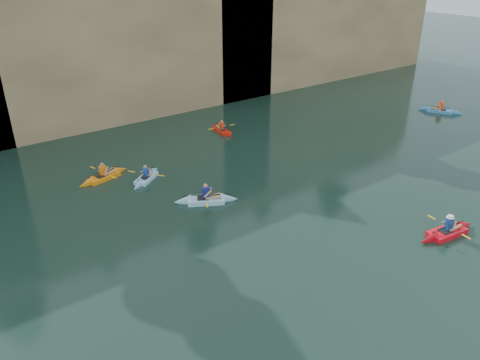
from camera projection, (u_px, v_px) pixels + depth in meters
ground at (341, 277)px, 18.05m from camera, size 160.00×160.00×0.00m
cliff at (68, 25)px, 37.20m from camera, size 70.00×16.00×12.00m
cliff_slab_center at (131, 39)px, 33.01m from camera, size 24.00×2.40×11.40m
cliff_slab_east at (330, 27)px, 43.90m from camera, size 26.00×2.40×9.84m
sea_cave_center at (57, 113)px, 31.19m from camera, size 3.50×1.00×3.20m
sea_cave_east at (229, 74)px, 38.28m from camera, size 5.00×1.00×4.50m
main_kayaker at (447, 232)px, 20.66m from camera, size 3.36×2.24×1.22m
kayaker_orange at (104, 177)px, 25.75m from camera, size 3.22×2.31×1.20m
kayaker_ltblue_near at (206, 200)px, 23.34m from camera, size 3.19×2.25×1.28m
kayaker_red_far at (222, 130)px, 32.46m from camera, size 2.09×2.90×1.04m
kayaker_ltblue_mid at (146, 178)px, 25.66m from camera, size 2.68×2.27×1.09m
kayaker_blue_east at (440, 111)px, 36.39m from camera, size 2.24×3.30×1.20m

